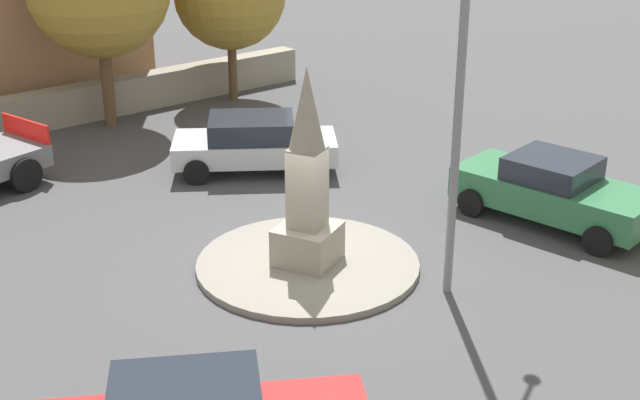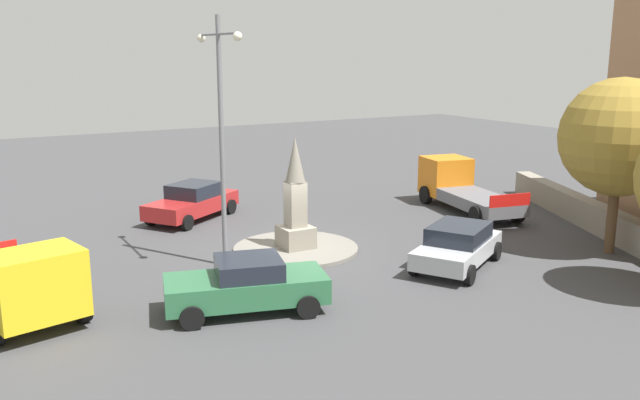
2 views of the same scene
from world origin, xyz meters
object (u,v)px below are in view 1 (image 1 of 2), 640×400
object	(u,v)px
monument	(307,187)
car_silver_waiting	(254,143)
streetlamp	(463,37)
car_green_far_side	(553,190)

from	to	relation	value
monument	car_silver_waiting	distance (m)	5.83
streetlamp	car_green_far_side	world-z (taller)	streetlamp
streetlamp	monument	bearing A→B (deg)	-83.87
monument	streetlamp	world-z (taller)	streetlamp
streetlamp	car_silver_waiting	size ratio (longest dim) A/B	1.80
monument	car_silver_waiting	xyz separation A→B (m)	(-4.33, -3.77, -1.00)
streetlamp	car_silver_waiting	bearing A→B (deg)	-121.43
car_silver_waiting	streetlamp	bearing A→B (deg)	58.57
monument	car_silver_waiting	bearing A→B (deg)	-138.99
car_silver_waiting	monument	bearing A→B (deg)	41.01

